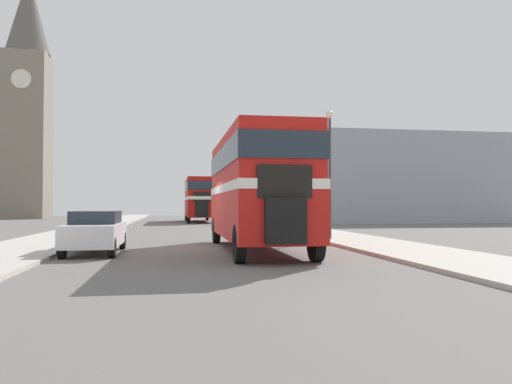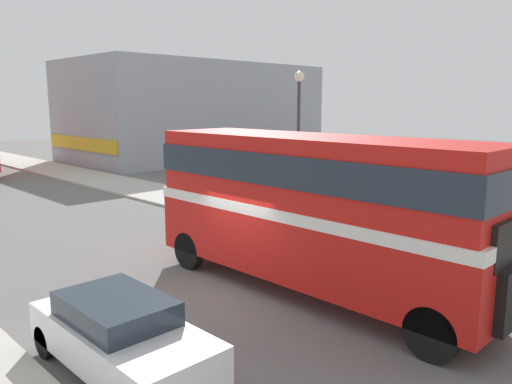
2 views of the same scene
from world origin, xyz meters
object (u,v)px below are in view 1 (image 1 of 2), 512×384
object	(u,v)px
double_decker_bus	(256,183)
pedestrian_walking	(323,217)
church_tower	(27,92)
car_parked_near	(96,231)
bus_distant	(199,196)
street_lamp	(330,154)

from	to	relation	value
double_decker_bus	pedestrian_walking	xyz separation A→B (m)	(4.65, 6.97, -1.42)
pedestrian_walking	church_tower	xyz separation A→B (m)	(-25.22, 39.31, 14.37)
double_decker_bus	pedestrian_walking	bearing A→B (deg)	56.26
car_parked_near	church_tower	world-z (taller)	church_tower
double_decker_bus	bus_distant	distance (m)	31.12
double_decker_bus	bus_distant	bearing A→B (deg)	90.93
pedestrian_walking	street_lamp	world-z (taller)	street_lamp
double_decker_bus	bus_distant	size ratio (longest dim) A/B	0.91
street_lamp	double_decker_bus	bearing A→B (deg)	-135.37
double_decker_bus	car_parked_near	world-z (taller)	double_decker_bus
pedestrian_walking	double_decker_bus	bearing A→B (deg)	-123.74
double_decker_bus	bus_distant	xyz separation A→B (m)	(-0.51, 31.12, 0.05)
double_decker_bus	pedestrian_walking	world-z (taller)	double_decker_bus
pedestrian_walking	church_tower	bearing A→B (deg)	122.68
car_parked_near	double_decker_bus	bearing A→B (deg)	1.21
bus_distant	car_parked_near	size ratio (longest dim) A/B	2.57
bus_distant	church_tower	world-z (taller)	church_tower
bus_distant	double_decker_bus	bearing A→B (deg)	-89.07
double_decker_bus	church_tower	world-z (taller)	church_tower
street_lamp	church_tower	bearing A→B (deg)	120.27
church_tower	pedestrian_walking	bearing A→B (deg)	-57.32
bus_distant	street_lamp	size ratio (longest dim) A/B	1.82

